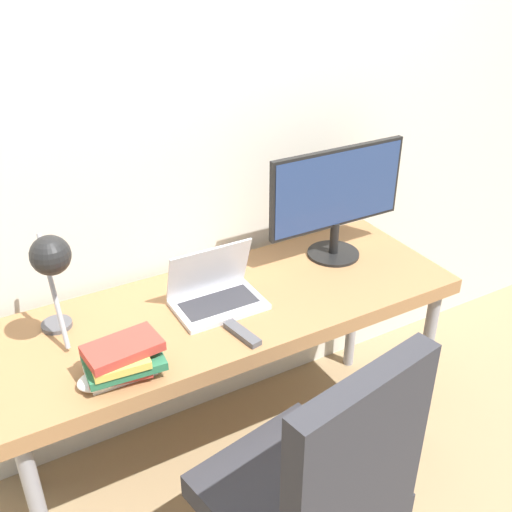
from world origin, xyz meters
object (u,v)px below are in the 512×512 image
book_stack (121,359)px  game_controller (101,379)px  monitor (337,196)px  laptop (215,293)px  desk_lamp (51,264)px  office_chair (319,489)px

book_stack → game_controller: (-0.07, -0.01, -0.04)m
monitor → game_controller: bearing=-164.0°
laptop → desk_lamp: desk_lamp is taller
book_stack → laptop: bearing=26.5°
monitor → desk_lamp: (-1.11, -0.09, 0.06)m
desk_lamp → book_stack: size_ratio=1.71×
laptop → book_stack: bearing=-153.5°
laptop → book_stack: 0.46m
monitor → book_stack: monitor is taller
monitor → desk_lamp: 1.12m
desk_lamp → office_chair: desk_lamp is taller
office_chair → game_controller: (-0.45, 0.50, 0.21)m
book_stack → game_controller: bearing=-171.3°
monitor → book_stack: 1.06m
monitor → game_controller: size_ratio=4.28×
office_chair → game_controller: 0.71m
laptop → office_chair: office_chair is taller
laptop → desk_lamp: size_ratio=0.75×
monitor → desk_lamp: monitor is taller
desk_lamp → book_stack: desk_lamp is taller
desk_lamp → office_chair: (0.49, -0.72, -0.51)m
office_chair → desk_lamp: bearing=124.5°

